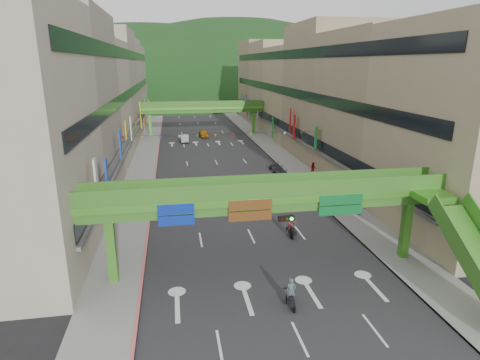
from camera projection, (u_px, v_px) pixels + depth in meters
The scene contains 23 objects.
ground at pixel (290, 317), 24.29m from camera, with size 320.00×320.00×0.00m, color black.
road_slab at pixel (210, 149), 71.60m from camera, with size 18.00×140.00×0.02m, color #28282B.
sidewalk_left at pixel (147, 151), 69.82m from camera, with size 4.00×140.00×0.15m, color gray.
sidewalk_right at pixel (270, 147), 73.35m from camera, with size 4.00×140.00×0.15m, color gray.
curb_left at pixel (158, 151), 70.12m from camera, with size 0.20×140.00×0.18m, color #CC5959.
curb_right at pixel (260, 147), 73.04m from camera, with size 0.20×140.00×0.18m, color gray.
building_row_left at pixel (94, 97), 65.91m from camera, with size 12.80×95.00×19.00m.
building_row_right at pixel (314, 94), 71.99m from camera, with size 12.80×95.00×19.00m.
overpass_near at pixel (283, 206), 28.08m from camera, with size 28.00×12.27×7.10m.
overpass_far at pixel (203, 110), 84.28m from camera, with size 28.00×2.20×7.10m.
hill_left at pixel (151, 99), 173.29m from camera, with size 168.00×140.00×112.00m, color #1C4419.
hill_right at pixel (235, 94), 198.63m from camera, with size 208.00×176.00×128.00m, color #1C4419.
bunting_string at pixel (224, 135), 51.01m from camera, with size 26.00×0.36×0.47m.
scooter_rider_near at pixel (291, 294), 25.04m from camera, with size 0.68×1.60×2.02m.
scooter_rider_mid at pixel (292, 225), 35.23m from camera, with size 1.00×1.59×2.16m.
scooter_rider_left at pixel (185, 184), 47.91m from camera, with size 0.94×1.60×1.88m.
scooter_rider_far at pixel (223, 192), 45.00m from camera, with size 0.84×1.57×1.87m.
parked_scooter_row at pixel (282, 174), 53.77m from camera, with size 1.60×9.35×1.08m.
car_silver at pixel (185, 138), 78.04m from camera, with size 1.51×4.33×1.43m, color #B5B4BE.
car_yellow at pixel (204, 134), 83.18m from camera, with size 1.74×4.33×1.48m, color #C17D0F.
pedestrian_red at pixel (313, 170), 54.55m from camera, with size 0.85×0.66×1.75m, color #BF0706.
pedestrian_dark at pixel (322, 184), 47.94m from camera, with size 1.07×0.44×1.82m, color black.
pedestrian_blue at pixel (360, 208), 40.23m from camera, with size 0.79×0.51×1.69m, color #343B57.
Camera 1 is at (-6.47, -20.18, 14.83)m, focal length 30.00 mm.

